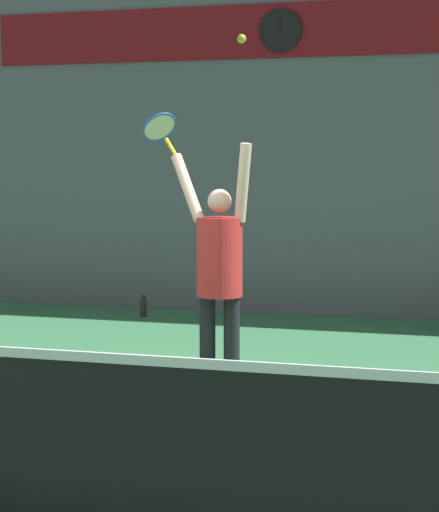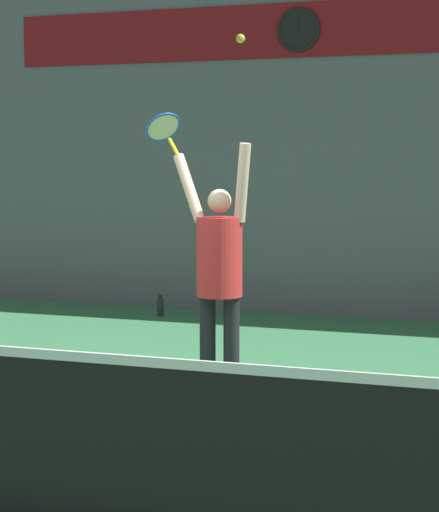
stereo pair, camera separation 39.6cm
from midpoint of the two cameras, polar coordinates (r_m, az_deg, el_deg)
name	(u,v)px [view 1 (the left image)]	position (r m, az deg, el deg)	size (l,w,h in m)	color
ground_plane	(93,434)	(6.66, -9.53, -10.79)	(18.00, 18.00, 0.00)	#387A4C
back_wall	(265,111)	(11.52, 1.82, 8.88)	(18.00, 0.10, 5.00)	slate
sponsor_banner	(264,31)	(11.55, 1.76, 13.68)	(7.08, 0.02, 0.65)	maroon
scoreboard_clock	(281,30)	(11.48, 2.77, 13.72)	(0.53, 0.05, 0.53)	black
tennis_player	(219,267)	(7.43, -1.55, -0.70)	(0.78, 0.46, 2.04)	black
tennis_racket	(160,129)	(7.95, -5.10, 7.80)	(0.42, 0.40, 0.38)	yellow
tennis_ball	(242,39)	(7.27, -0.23, 13.23)	(0.07, 0.07, 0.07)	#CCDB2D
water_bottle	(143,307)	(11.36, -5.71, -3.15)	(0.08, 0.08, 0.26)	#262628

